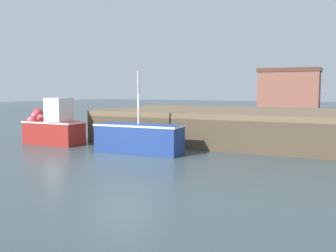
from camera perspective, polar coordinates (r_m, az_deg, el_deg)
ground at (r=14.87m, az=-7.16°, el=-5.04°), size 120.00×160.00×0.10m
pier at (r=19.63m, az=8.54°, el=1.68°), size 12.24×8.11×1.63m
fishing_boat_near_left at (r=19.17m, az=-17.09°, el=-0.12°), size 3.29×1.48×2.29m
fishing_boat_near_right at (r=15.77m, az=-4.52°, el=-1.80°), size 3.84×1.25×3.45m
warehouse at (r=51.73m, az=18.07°, el=5.37°), size 7.82×4.42×5.51m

